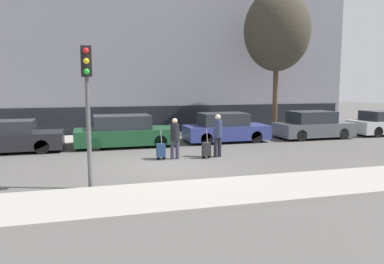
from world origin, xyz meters
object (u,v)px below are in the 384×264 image
at_px(parked_car_3, 313,126).
at_px(pedestrian_right, 218,133).
at_px(traffic_light, 87,89).
at_px(pedestrian_left, 175,136).
at_px(bare_tree_near_crossing, 277,31).
at_px(parked_car_1, 125,132).
at_px(parked_bicycle, 211,127).
at_px(trolley_right, 206,149).
at_px(trolley_left, 161,150).
at_px(parked_car_0, 8,138).
at_px(parked_car_2, 225,129).

bearing_deg(parked_car_3, pedestrian_right, -152.33).
height_order(parked_car_3, traffic_light, traffic_light).
xyz_separation_m(pedestrian_left, bare_tree_near_crossing, (6.97, 5.03, 4.90)).
height_order(parked_car_1, parked_bicycle, parked_car_1).
relative_size(parked_car_3, trolley_right, 3.47).
xyz_separation_m(parked_bicycle, bare_tree_near_crossing, (3.48, -0.90, 5.31)).
relative_size(pedestrian_left, bare_tree_near_crossing, 0.20).
distance_m(parked_car_1, trolley_right, 4.64).
height_order(pedestrian_left, trolley_left, pedestrian_left).
height_order(parked_car_0, trolley_left, parked_car_0).
height_order(parked_car_2, parked_car_3, parked_car_2).
bearing_deg(bare_tree_near_crossing, pedestrian_left, -144.16).
height_order(pedestrian_left, trolley_right, pedestrian_left).
height_order(parked_car_0, parked_car_3, parked_car_3).
bearing_deg(parked_car_0, parked_car_1, 2.15).
bearing_deg(pedestrian_left, parked_car_1, 113.63).
relative_size(parked_car_2, bare_tree_near_crossing, 0.53).
xyz_separation_m(trolley_left, trolley_right, (1.76, -0.21, -0.00)).
relative_size(parked_car_3, bare_tree_near_crossing, 0.51).
xyz_separation_m(parked_car_2, trolley_right, (-2.21, -3.76, -0.31)).
relative_size(traffic_light, parked_bicycle, 2.19).
xyz_separation_m(parked_car_3, pedestrian_right, (-6.67, -3.50, 0.30)).
relative_size(pedestrian_left, pedestrian_right, 0.93).
relative_size(parked_car_1, traffic_light, 1.20).
xyz_separation_m(parked_car_0, pedestrian_left, (6.49, -3.30, 0.25)).
height_order(trolley_left, bare_tree_near_crossing, bare_tree_near_crossing).
relative_size(parked_car_0, parked_car_3, 1.08).
xyz_separation_m(parked_car_0, parked_car_1, (4.93, 0.19, 0.04)).
distance_m(parked_bicycle, bare_tree_near_crossing, 6.41).
bearing_deg(pedestrian_left, parked_car_3, 21.84).
bearing_deg(pedestrian_left, trolley_right, -10.71).
bearing_deg(bare_tree_near_crossing, trolley_left, -146.17).
distance_m(parked_car_3, trolley_left, 9.61).
xyz_separation_m(parked_car_3, bare_tree_near_crossing, (-1.44, 1.59, 5.12)).
distance_m(parked_car_3, trolley_right, 8.08).
xyz_separation_m(parked_car_1, trolley_left, (1.01, -3.49, -0.31)).
bearing_deg(parked_bicycle, traffic_light, -125.33).
xyz_separation_m(trolley_left, pedestrian_right, (2.29, -0.05, 0.60)).
xyz_separation_m(trolley_left, parked_bicycle, (4.04, 5.93, 0.12)).
height_order(parked_car_1, bare_tree_near_crossing, bare_tree_near_crossing).
distance_m(pedestrian_right, traffic_light, 6.31).
bearing_deg(parked_car_2, trolley_right, -120.49).
height_order(trolley_left, traffic_light, traffic_light).
bearing_deg(parked_car_2, pedestrian_right, -115.19).
relative_size(parked_car_2, trolley_left, 3.57).
xyz_separation_m(pedestrian_right, parked_bicycle, (1.75, 5.98, -0.48)).
relative_size(traffic_light, bare_tree_near_crossing, 0.49).
bearing_deg(trolley_right, pedestrian_left, 169.74).
bearing_deg(parked_car_3, trolley_right, -153.00).
distance_m(parked_car_3, traffic_light, 13.72).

